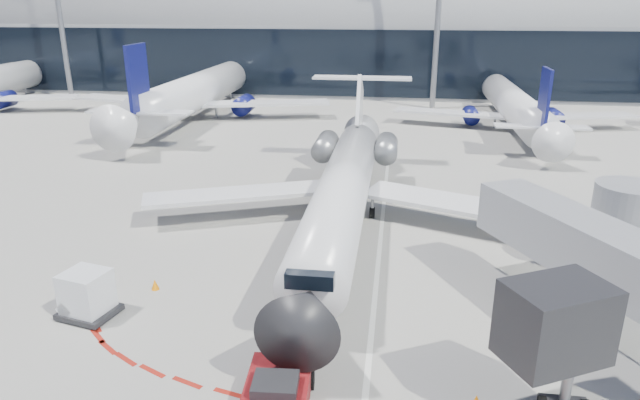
# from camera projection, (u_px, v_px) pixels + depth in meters

# --- Properties ---
(ground) EXTENTS (260.00, 260.00, 0.00)m
(ground) POSITION_uv_depth(u_px,v_px,m) (377.00, 270.00, 29.60)
(ground) COLOR gray
(ground) RESTS_ON ground
(apron_centerline) EXTENTS (0.25, 40.00, 0.01)m
(apron_centerline) POSITION_uv_depth(u_px,v_px,m) (379.00, 254.00, 31.47)
(apron_centerline) COLOR silver
(apron_centerline) RESTS_ON ground
(terminal_building) EXTENTS (150.00, 24.15, 24.00)m
(terminal_building) POSITION_uv_depth(u_px,v_px,m) (397.00, 33.00, 87.49)
(terminal_building) COLOR gray
(terminal_building) RESTS_ON ground
(jet_bridge) EXTENTS (10.03, 15.20, 4.90)m
(jet_bridge) POSITION_uv_depth(u_px,v_px,m) (605.00, 252.00, 24.52)
(jet_bridge) COLOR gray
(jet_bridge) RESTS_ON ground
(light_mast_west) EXTENTS (0.70, 0.70, 25.00)m
(light_mast_west) POSITION_uv_depth(u_px,v_px,m) (58.00, 6.00, 76.13)
(light_mast_west) COLOR gray
(light_mast_west) RESTS_ON ground
(light_mast_centre) EXTENTS (0.70, 0.70, 25.00)m
(light_mast_centre) POSITION_uv_depth(u_px,v_px,m) (439.00, 7.00, 69.66)
(light_mast_centre) COLOR gray
(light_mast_centre) RESTS_ON ground
(regional_jet) EXTENTS (25.65, 31.63, 7.92)m
(regional_jet) POSITION_uv_depth(u_px,v_px,m) (345.00, 184.00, 34.68)
(regional_jet) COLOR silver
(regional_jet) RESTS_ON ground
(pushback_tug) EXTENTS (2.54, 5.53, 1.42)m
(pushback_tug) POSITION_uv_depth(u_px,v_px,m) (277.00, 394.00, 19.33)
(pushback_tug) COLOR #540C0F
(pushback_tug) RESTS_ON ground
(uld_container) EXTENTS (2.64, 2.39, 2.13)m
(uld_container) POSITION_uv_depth(u_px,v_px,m) (87.00, 295.00, 24.96)
(uld_container) COLOR black
(uld_container) RESTS_ON ground
(safety_cone_left) EXTENTS (0.38, 0.38, 0.53)m
(safety_cone_left) POSITION_uv_depth(u_px,v_px,m) (155.00, 284.00, 27.54)
(safety_cone_left) COLOR orange
(safety_cone_left) RESTS_ON ground
(bg_airliner_1) EXTENTS (36.82, 38.98, 11.91)m
(bg_airliner_1) POSITION_uv_depth(u_px,v_px,m) (197.00, 66.00, 66.94)
(bg_airliner_1) COLOR silver
(bg_airliner_1) RESTS_ON ground
(bg_airliner_2) EXTENTS (30.19, 31.96, 9.77)m
(bg_airliner_2) POSITION_uv_depth(u_px,v_px,m) (516.00, 82.00, 61.22)
(bg_airliner_2) COLOR silver
(bg_airliner_2) RESTS_ON ground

